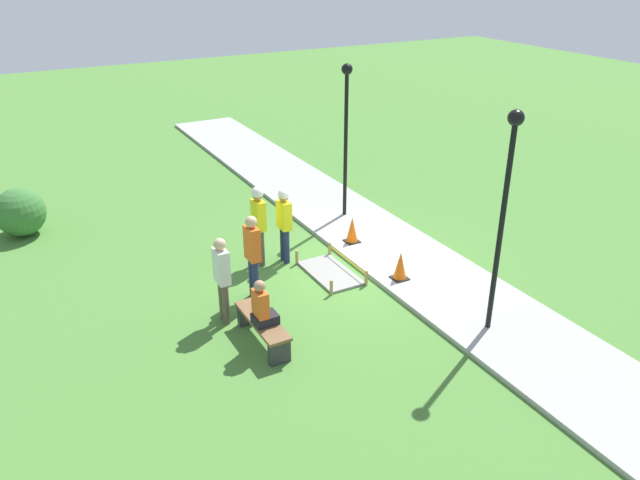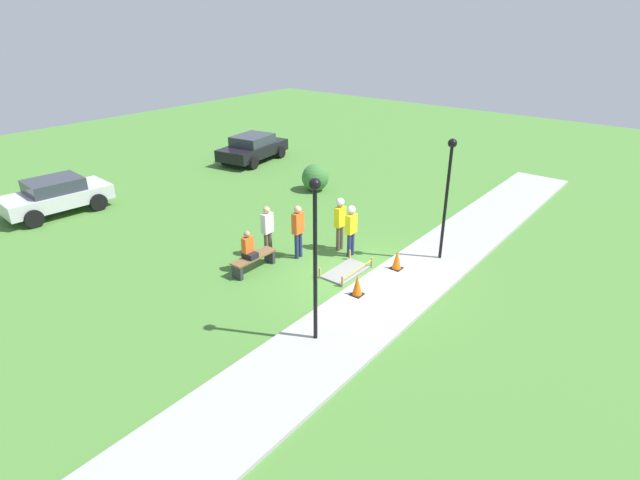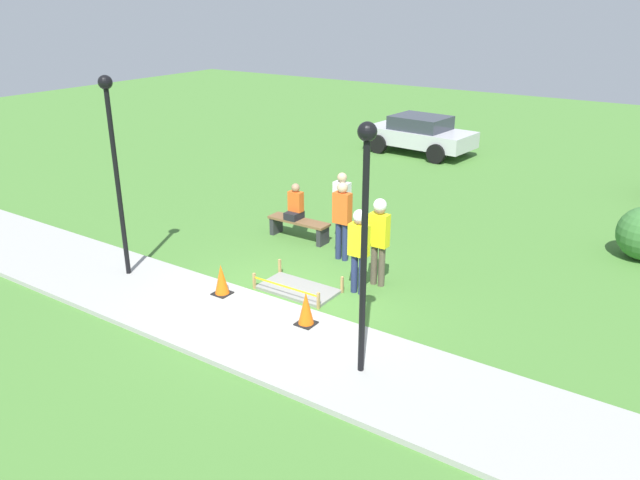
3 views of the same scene
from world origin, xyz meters
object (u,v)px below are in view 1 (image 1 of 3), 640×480
(bystander_in_orange_shirt, at_px, (253,252))
(bystander_in_gray_shirt, at_px, (222,275))
(park_bench, at_px, (263,326))
(person_seated_on_bench, at_px, (262,307))
(worker_supervisor, at_px, (284,219))
(lamppost_near, at_px, (346,119))
(worker_assistant, at_px, (259,218))
(traffic_cone_near_patch, at_px, (400,266))
(traffic_cone_far_patch, at_px, (352,230))
(lamppost_far, at_px, (506,194))

(bystander_in_orange_shirt, xyz_separation_m, bystander_in_gray_shirt, (-0.55, 0.86, -0.04))
(park_bench, bearing_deg, bystander_in_gray_shirt, 18.93)
(person_seated_on_bench, xyz_separation_m, worker_supervisor, (2.92, -1.85, 0.23))
(worker_supervisor, height_order, lamppost_near, lamppost_near)
(worker_assistant, bearing_deg, lamppost_near, -65.38)
(traffic_cone_near_patch, xyz_separation_m, worker_assistant, (2.27, 2.31, 0.74))
(traffic_cone_near_patch, relative_size, park_bench, 0.39)
(lamppost_near, bearing_deg, worker_supervisor, 121.64)
(traffic_cone_near_patch, height_order, worker_supervisor, worker_supervisor)
(traffic_cone_far_patch, xyz_separation_m, worker_supervisor, (0.02, 1.80, 0.66))
(person_seated_on_bench, height_order, worker_assistant, worker_assistant)
(person_seated_on_bench, relative_size, lamppost_far, 0.21)
(park_bench, bearing_deg, person_seated_on_bench, 160.62)
(traffic_cone_far_patch, height_order, lamppost_near, lamppost_near)
(traffic_cone_near_patch, relative_size, traffic_cone_far_patch, 0.98)
(traffic_cone_near_patch, height_order, lamppost_near, lamppost_near)
(lamppost_far, bearing_deg, traffic_cone_near_patch, 9.03)
(park_bench, bearing_deg, worker_assistant, -22.86)
(worker_assistant, relative_size, lamppost_far, 0.46)
(park_bench, xyz_separation_m, worker_supervisor, (2.78, -1.80, 0.73))
(lamppost_near, bearing_deg, lamppost_far, 176.09)
(worker_assistant, relative_size, bystander_in_orange_shirt, 1.03)
(person_seated_on_bench, relative_size, bystander_in_gray_shirt, 0.50)
(person_seated_on_bench, height_order, lamppost_far, lamppost_far)
(bystander_in_gray_shirt, bearing_deg, traffic_cone_far_patch, -66.39)
(park_bench, relative_size, worker_assistant, 0.86)
(park_bench, distance_m, worker_assistant, 3.27)
(person_seated_on_bench, height_order, bystander_in_orange_shirt, bystander_in_orange_shirt)
(traffic_cone_far_patch, height_order, bystander_in_gray_shirt, bystander_in_gray_shirt)
(traffic_cone_near_patch, bearing_deg, lamppost_far, -170.97)
(traffic_cone_near_patch, distance_m, worker_supervisor, 2.83)
(worker_supervisor, bearing_deg, bystander_in_gray_shirt, 129.18)
(bystander_in_orange_shirt, bearing_deg, bystander_in_gray_shirt, 122.57)
(traffic_cone_far_patch, relative_size, worker_assistant, 0.34)
(traffic_cone_near_patch, xyz_separation_m, lamppost_near, (3.69, -0.79, 2.29))
(person_seated_on_bench, distance_m, lamppost_near, 6.53)
(bystander_in_orange_shirt, bearing_deg, lamppost_far, -134.06)
(worker_assistant, bearing_deg, person_seated_on_bench, 157.30)
(traffic_cone_far_patch, bearing_deg, worker_supervisor, 89.26)
(traffic_cone_far_patch, height_order, person_seated_on_bench, person_seated_on_bench)
(park_bench, height_order, worker_supervisor, worker_supervisor)
(traffic_cone_near_patch, xyz_separation_m, traffic_cone_far_patch, (2.10, -0.06, 0.01))
(traffic_cone_far_patch, xyz_separation_m, bystander_in_orange_shirt, (-1.18, 3.09, 0.64))
(traffic_cone_near_patch, bearing_deg, bystander_in_gray_shirt, 84.48)
(bystander_in_orange_shirt, bearing_deg, traffic_cone_near_patch, -107.05)
(worker_supervisor, distance_m, worker_assistant, 0.59)
(worker_supervisor, xyz_separation_m, bystander_in_gray_shirt, (-1.75, 2.15, -0.06))
(traffic_cone_near_patch, bearing_deg, worker_assistant, 45.47)
(traffic_cone_far_patch, relative_size, person_seated_on_bench, 0.73)
(traffic_cone_far_patch, xyz_separation_m, lamppost_far, (-4.47, -0.31, 2.38))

